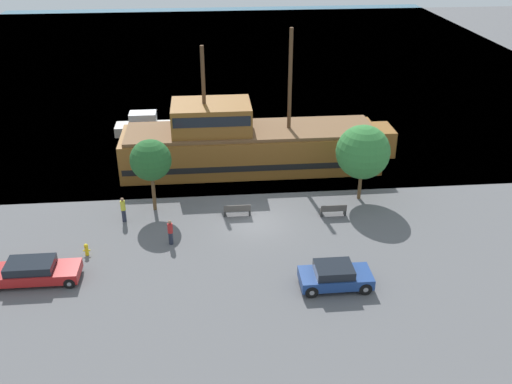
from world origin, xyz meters
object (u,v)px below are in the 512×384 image
at_px(bench_promenade_east, 237,210).
at_px(pedestrian_walking_near, 123,209).
at_px(parked_car_curb_mid, 335,276).
at_px(bench_promenade_west, 333,210).
at_px(pedestrian_walking_far, 170,232).
at_px(moored_boat_dockside, 147,126).
at_px(fire_hydrant, 86,249).
at_px(pirate_ship, 247,144).
at_px(parked_car_curb_front, 33,271).

distance_m(bench_promenade_east, pedestrian_walking_near, 7.39).
distance_m(parked_car_curb_mid, bench_promenade_west, 7.82).
height_order(parked_car_curb_mid, pedestrian_walking_far, pedestrian_walking_far).
xyz_separation_m(moored_boat_dockside, parked_car_curb_mid, (11.82, -24.08, -0.03)).
bearing_deg(pedestrian_walking_near, fire_hydrant, -114.50).
relative_size(parked_car_curb_mid, bench_promenade_west, 2.24).
bearing_deg(pirate_ship, bench_promenade_east, -99.45).
bearing_deg(moored_boat_dockside, bench_promenade_west, -50.80).
relative_size(moored_boat_dockside, bench_promenade_west, 3.40).
bearing_deg(bench_promenade_east, pirate_ship, 80.55).
bearing_deg(parked_car_curb_mid, pedestrian_walking_far, 150.16).
xyz_separation_m(fire_hydrant, bench_promenade_east, (9.13, 3.88, 0.03)).
bearing_deg(bench_promenade_west, fire_hydrant, -168.01).
distance_m(fire_hydrant, bench_promenade_east, 9.92).
bearing_deg(bench_promenade_west, pedestrian_walking_near, 177.65).
distance_m(parked_car_curb_front, bench_promenade_west, 18.74).
bearing_deg(parked_car_curb_mid, bench_promenade_east, 119.97).
height_order(bench_promenade_east, pedestrian_walking_near, pedestrian_walking_near).
height_order(moored_boat_dockside, parked_car_curb_mid, moored_boat_dockside).
xyz_separation_m(bench_promenade_east, pedestrian_walking_far, (-4.23, -3.09, 0.39)).
height_order(moored_boat_dockside, fire_hydrant, moored_boat_dockside).
height_order(parked_car_curb_mid, bench_promenade_east, parked_car_curb_mid).
bearing_deg(moored_boat_dockside, bench_promenade_east, -65.96).
relative_size(parked_car_curb_front, pedestrian_walking_far, 2.96).
height_order(parked_car_curb_front, pedestrian_walking_near, pedestrian_walking_near).
xyz_separation_m(bench_promenade_east, pedestrian_walking_near, (-7.38, -0.03, 0.43)).
bearing_deg(fire_hydrant, pedestrian_walking_far, 9.08).
bearing_deg(parked_car_curb_mid, moored_boat_dockside, 116.14).
bearing_deg(parked_car_curb_mid, pedestrian_walking_near, 145.89).
bearing_deg(pirate_ship, parked_car_curb_mid, -77.67).
bearing_deg(moored_boat_dockside, parked_car_curb_front, -101.45).
relative_size(bench_promenade_west, pedestrian_walking_near, 1.01).
relative_size(moored_boat_dockside, parked_car_curb_front, 1.21).
bearing_deg(fire_hydrant, parked_car_curb_mid, -17.48).
xyz_separation_m(moored_boat_dockside, pedestrian_walking_far, (2.83, -18.92, 0.12)).
height_order(moored_boat_dockside, pedestrian_walking_near, moored_boat_dockside).
relative_size(parked_car_curb_front, fire_hydrant, 6.35).
distance_m(moored_boat_dockside, bench_promenade_east, 17.34).
distance_m(pedestrian_walking_near, pedestrian_walking_far, 4.39).
xyz_separation_m(parked_car_curb_front, parked_car_curb_mid, (16.29, -2.00, 0.04)).
relative_size(parked_car_curb_front, pedestrian_walking_near, 2.83).
distance_m(parked_car_curb_front, pedestrian_walking_near, 7.48).
xyz_separation_m(moored_boat_dockside, bench_promenade_west, (13.39, -16.42, -0.27)).
bearing_deg(parked_car_curb_front, moored_boat_dockside, 78.55).
height_order(bench_promenade_west, pedestrian_walking_far, pedestrian_walking_far).
bearing_deg(pedestrian_walking_far, pirate_ship, 62.89).
distance_m(parked_car_curb_mid, pedestrian_walking_far, 10.36).
xyz_separation_m(parked_car_curb_front, bench_promenade_east, (11.54, 6.25, -0.20)).
distance_m(bench_promenade_west, pedestrian_walking_far, 10.86).
relative_size(pirate_ship, fire_hydrant, 27.32).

